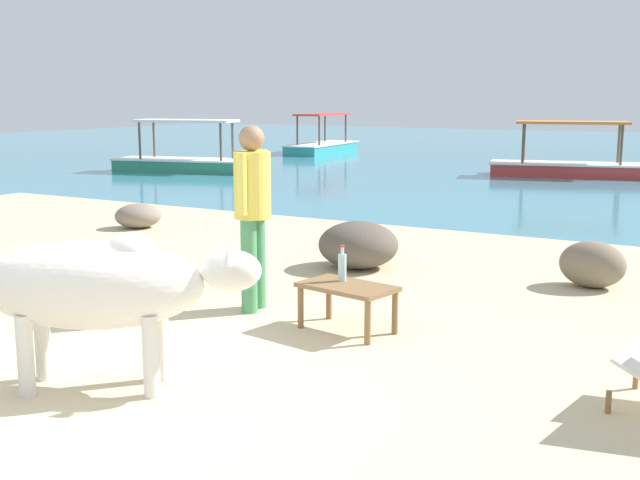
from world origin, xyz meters
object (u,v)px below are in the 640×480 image
object	(u,v)px
cow	(100,286)
person_standing	(253,204)
boat_green	(187,161)
bottle	(342,267)
low_bench_table	(347,292)
boat_red	(570,165)
boat_teal	(322,144)

from	to	relation	value
cow	person_standing	xyz separation A→B (m)	(-0.24, 2.07, 0.27)
person_standing	boat_green	xyz separation A→B (m)	(-8.92, 10.07, -0.70)
bottle	boat_green	xyz separation A→B (m)	(-9.84, 10.14, -0.25)
person_standing	low_bench_table	bearing A→B (deg)	161.72
cow	bottle	bearing A→B (deg)	42.50
bottle	boat_green	bearing A→B (deg)	134.13
cow	boat_green	distance (m)	15.21
bottle	boat_red	size ratio (longest dim) A/B	0.08
low_bench_table	person_standing	bearing A→B (deg)	-178.67
bottle	boat_teal	bearing A→B (deg)	120.03
low_bench_table	bottle	size ratio (longest dim) A/B	2.80
bottle	boat_green	distance (m)	14.13
bottle	boat_teal	distance (m)	20.21
low_bench_table	bottle	world-z (taller)	bottle
person_standing	boat_teal	size ratio (longest dim) A/B	0.43
cow	low_bench_table	world-z (taller)	cow
cow	boat_red	distance (m)	15.67
low_bench_table	boat_red	xyz separation A→B (m)	(-1.33, 13.75, -0.07)
boat_teal	boat_red	bearing A→B (deg)	61.40
boat_green	boat_red	bearing A→B (deg)	7.84
boat_green	boat_teal	distance (m)	7.36
person_standing	boat_red	distance (m)	13.60
low_bench_table	boat_green	bearing A→B (deg)	144.65
bottle	person_standing	xyz separation A→B (m)	(-0.92, 0.07, 0.45)
cow	person_standing	size ratio (longest dim) A/B	1.09
low_bench_table	person_standing	xyz separation A→B (m)	(-1.02, 0.16, 0.63)
boat_red	low_bench_table	bearing A→B (deg)	-98.47
boat_red	boat_teal	distance (m)	9.68
bottle	boat_green	size ratio (longest dim) A/B	0.08
low_bench_table	bottle	bearing A→B (deg)	146.01
low_bench_table	person_standing	world-z (taller)	person_standing
boat_green	boat_red	xyz separation A→B (m)	(8.61, 3.51, 0.00)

